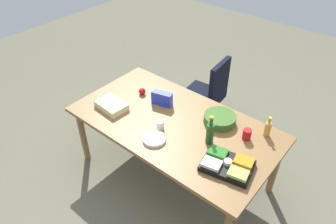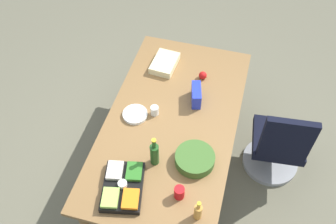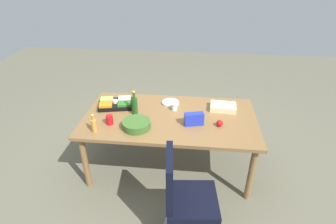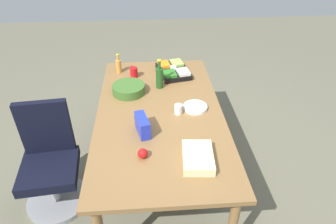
# 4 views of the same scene
# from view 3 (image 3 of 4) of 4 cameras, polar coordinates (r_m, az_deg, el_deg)

# --- Properties ---
(ground_plane) EXTENTS (10.00, 10.00, 0.00)m
(ground_plane) POSITION_cam_3_polar(r_m,az_deg,el_deg) (3.73, 0.37, -11.08)
(ground_plane) COLOR #66624F
(conference_table) EXTENTS (2.09, 1.13, 0.77)m
(conference_table) POSITION_cam_3_polar(r_m,az_deg,el_deg) (3.31, 0.41, -1.98)
(conference_table) COLOR brown
(conference_table) RESTS_ON ground
(office_chair) EXTENTS (0.56, 0.56, 0.98)m
(office_chair) POSITION_cam_3_polar(r_m,az_deg,el_deg) (2.76, 3.86, -19.00)
(office_chair) COLOR gray
(office_chair) RESTS_ON ground
(paper_cup) EXTENTS (0.09, 0.09, 0.09)m
(paper_cup) POSITION_cam_3_polar(r_m,az_deg,el_deg) (3.39, 1.36, 1.10)
(paper_cup) COLOR white
(paper_cup) RESTS_ON conference_table
(wine_bottle) EXTENTS (0.08, 0.08, 0.31)m
(wine_bottle) POSITION_cam_3_polar(r_m,az_deg,el_deg) (3.30, -7.08, 1.42)
(wine_bottle) COLOR #1F4E1D
(wine_bottle) RESTS_ON conference_table
(apple_red) EXTENTS (0.09, 0.09, 0.08)m
(apple_red) POSITION_cam_3_polar(r_m,az_deg,el_deg) (3.13, 10.86, -2.35)
(apple_red) COLOR red
(apple_red) RESTS_ON conference_table
(red_solo_cup) EXTENTS (0.08, 0.08, 0.11)m
(red_solo_cup) POSITION_cam_3_polar(r_m,az_deg,el_deg) (3.18, -12.26, -1.63)
(red_solo_cup) COLOR red
(red_solo_cup) RESTS_ON conference_table
(dressing_bottle) EXTENTS (0.08, 0.08, 0.22)m
(dressing_bottle) POSITION_cam_3_polar(r_m,az_deg,el_deg) (3.07, -15.40, -2.69)
(dressing_bottle) COLOR #C88A39
(dressing_bottle) RESTS_ON conference_table
(sheet_cake) EXTENTS (0.34, 0.24, 0.07)m
(sheet_cake) POSITION_cam_3_polar(r_m,az_deg,el_deg) (3.48, 11.60, 1.05)
(sheet_cake) COLOR beige
(sheet_cake) RESTS_ON conference_table
(paper_plate_stack) EXTENTS (0.26, 0.26, 0.03)m
(paper_plate_stack) POSITION_cam_3_polar(r_m,az_deg,el_deg) (3.55, 0.55, 1.99)
(paper_plate_stack) COLOR white
(paper_plate_stack) RESTS_ON conference_table
(chip_bag_blue) EXTENTS (0.23, 0.13, 0.15)m
(chip_bag_blue) POSITION_cam_3_polar(r_m,az_deg,el_deg) (3.10, 5.51, -1.49)
(chip_bag_blue) COLOR #2235C2
(chip_bag_blue) RESTS_ON conference_table
(salad_bowl) EXTENTS (0.41, 0.41, 0.09)m
(salad_bowl) POSITION_cam_3_polar(r_m,az_deg,el_deg) (3.06, -6.69, -2.64)
(salad_bowl) COLOR #3B6328
(salad_bowl) RESTS_ON conference_table
(veggie_tray) EXTENTS (0.47, 0.38, 0.09)m
(veggie_tray) POSITION_cam_3_polar(r_m,az_deg,el_deg) (3.55, -11.06, 1.77)
(veggie_tray) COLOR black
(veggie_tray) RESTS_ON conference_table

